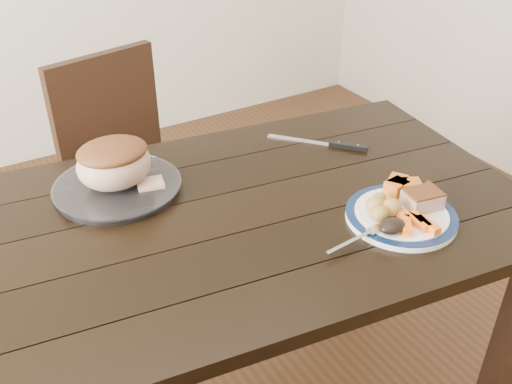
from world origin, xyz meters
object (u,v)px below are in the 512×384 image
pork_slice (422,200)px  dining_table (226,242)px  roast_joint (114,165)px  fork (359,238)px  chair_far (130,168)px  dinner_plate (401,216)px  serving_platter (118,188)px  carving_knife (336,144)px

pork_slice → dining_table: bearing=149.4°
pork_slice → roast_joint: size_ratio=0.44×
pork_slice → fork: 0.22m
chair_far → dinner_plate: (0.38, -0.99, 0.23)m
chair_far → serving_platter: bearing=56.2°
chair_far → pork_slice: chair_far is taller
chair_far → pork_slice: 1.12m
chair_far → dinner_plate: chair_far is taller
roast_joint → dining_table: bearing=-51.3°
pork_slice → carving_knife: 0.41m
dinner_plate → carving_knife: size_ratio=1.09×
dinner_plate → roast_joint: bearing=138.8°
dining_table → roast_joint: (-0.20, 0.25, 0.17)m
chair_far → roast_joint: chair_far is taller
fork → carving_knife: bearing=53.4°
chair_far → pork_slice: bearing=101.3°
dinner_plate → serving_platter: 0.76m
dining_table → roast_joint: roast_joint is taller
chair_far → carving_knife: chair_far is taller
serving_platter → carving_knife: size_ratio=1.31×
fork → chair_far: bearing=97.3°
roast_joint → carving_knife: roast_joint is taller
serving_platter → roast_joint: roast_joint is taller
dining_table → serving_platter: 0.33m
fork → carving_knife: fork is taller
dinner_plate → carving_knife: (0.10, 0.40, -0.00)m
pork_slice → roast_joint: bearing=141.4°
roast_joint → carving_knife: size_ratio=0.78×
dining_table → fork: fork is taller
serving_platter → pork_slice: pork_slice is taller
serving_platter → chair_far: bearing=69.1°
dinner_plate → chair_far: bearing=111.3°
dining_table → roast_joint: 0.36m
pork_slice → roast_joint: 0.81m
chair_far → serving_platter: size_ratio=2.75×
pork_slice → fork: pork_slice is taller
chair_far → carving_knife: size_ratio=3.62×
dinner_plate → serving_platter: bearing=138.8°
pork_slice → carving_knife: size_ratio=0.34×
chair_far → roast_joint: size_ratio=4.66×
dinner_plate → dining_table: bearing=145.9°
fork → roast_joint: size_ratio=0.89×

